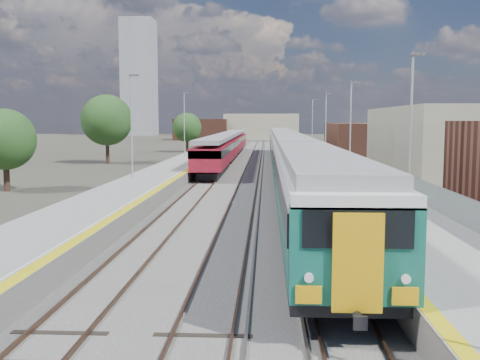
{
  "coord_description": "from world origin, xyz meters",
  "views": [
    {
      "loc": [
        -0.48,
        -6.06,
        5.22
      ],
      "look_at": [
        -1.83,
        22.29,
        2.2
      ],
      "focal_mm": 42.0,
      "sensor_mm": 36.0,
      "label": 1
    }
  ],
  "objects": [
    {
      "name": "tree_b",
      "position": [
        -19.81,
        61.18,
        5.26
      ],
      "size": [
        6.16,
        6.16,
        8.35
      ],
      "color": "#382619",
      "rests_on": "ground"
    },
    {
      "name": "tree_a",
      "position": [
        -19.64,
        34.21,
        3.83
      ],
      "size": [
        4.49,
        4.49,
        6.09
      ],
      "color": "#382619",
      "rests_on": "ground"
    },
    {
      "name": "tree_d",
      "position": [
        21.61,
        62.9,
        3.94
      ],
      "size": [
        4.62,
        4.62,
        6.27
      ],
      "color": "#382619",
      "rests_on": "ground"
    },
    {
      "name": "tree_c",
      "position": [
        -13.59,
        85.97,
        4.08
      ],
      "size": [
        4.78,
        4.78,
        6.48
      ],
      "color": "#382619",
      "rests_on": "ground"
    },
    {
      "name": "red_train",
      "position": [
        -5.5,
        66.82,
        2.04
      ],
      "size": [
        2.74,
        55.58,
        3.46
      ],
      "color": "black",
      "rests_on": "ground"
    },
    {
      "name": "buildings",
      "position": [
        -18.12,
        138.6,
        10.7
      ],
      "size": [
        72.0,
        185.5,
        40.0
      ],
      "color": "brown",
      "rests_on": "ground"
    },
    {
      "name": "ground",
      "position": [
        0.0,
        50.0,
        0.0
      ],
      "size": [
        320.0,
        320.0,
        0.0
      ],
      "primitive_type": "plane",
      "color": "#47443A",
      "rests_on": "ground"
    },
    {
      "name": "platform_right",
      "position": [
        5.28,
        52.49,
        0.54
      ],
      "size": [
        4.7,
        155.0,
        8.52
      ],
      "color": "slate",
      "rests_on": "ground"
    },
    {
      "name": "platform_left",
      "position": [
        -9.05,
        52.49,
        0.52
      ],
      "size": [
        4.3,
        155.0,
        8.52
      ],
      "color": "slate",
      "rests_on": "ground"
    },
    {
      "name": "green_train",
      "position": [
        1.5,
        47.89,
        2.34
      ],
      "size": [
        3.01,
        83.82,
        3.32
      ],
      "color": "black",
      "rests_on": "ground"
    },
    {
      "name": "tracks",
      "position": [
        -1.65,
        54.18,
        0.11
      ],
      "size": [
        8.96,
        160.0,
        0.17
      ],
      "color": "#4C3323",
      "rests_on": "ground"
    },
    {
      "name": "ballast_bed",
      "position": [
        -2.25,
        52.5,
        0.03
      ],
      "size": [
        10.5,
        155.0,
        0.06
      ],
      "primitive_type": "cube",
      "color": "#565451",
      "rests_on": "ground"
    }
  ]
}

